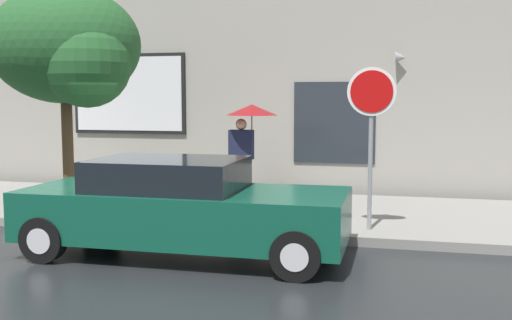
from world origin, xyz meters
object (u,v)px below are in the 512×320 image
Objects in this scene: stop_sign at (371,116)px; parked_car at (181,207)px; pedestrian_with_umbrella at (248,124)px; street_tree at (69,50)px.

parked_car is at bearing -147.88° from stop_sign.
stop_sign is at bearing -40.92° from pedestrian_with_umbrella.
stop_sign is at bearing 32.12° from parked_car.
stop_sign is (2.57, 1.61, 1.28)m from parked_car.
pedestrian_with_umbrella reaches higher than parked_car.
stop_sign is at bearing -1.37° from street_tree.
parked_car is 4.04m from street_tree.
pedestrian_with_umbrella is 3.38m from stop_sign.
parked_car is at bearing -32.34° from street_tree.
street_tree is 1.58× the size of stop_sign.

